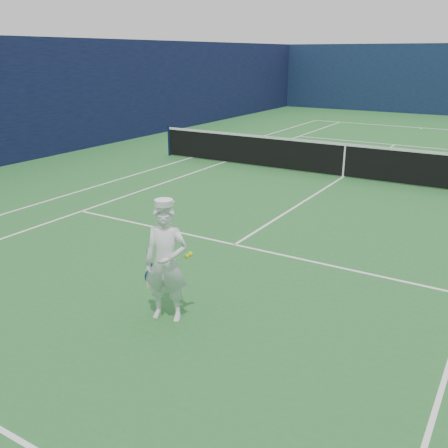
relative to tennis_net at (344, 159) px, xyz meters
name	(u,v)px	position (x,y,z in m)	size (l,w,h in m)	color
ground	(343,177)	(0.00, 0.00, -0.55)	(80.00, 80.00, 0.00)	#26652C
court_markings	(343,177)	(0.00, 0.00, -0.55)	(11.03, 23.83, 0.01)	white
windscreen_fence	(348,108)	(0.00, 0.00, 1.45)	(20.12, 36.12, 4.00)	#101D3C
tennis_net	(344,159)	(0.00, 0.00, 0.00)	(12.88, 0.09, 1.07)	#141E4C
tennis_player	(166,262)	(0.59, -9.28, 0.28)	(0.83, 0.56, 1.71)	white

